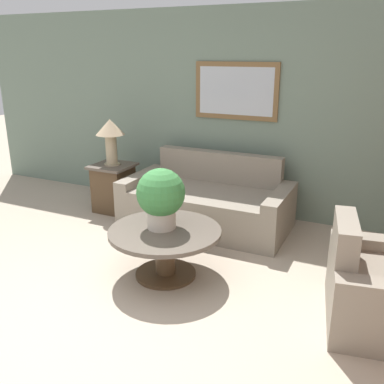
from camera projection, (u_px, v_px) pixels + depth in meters
The scene contains 7 objects.
ground_plane at pixel (70, 331), 3.32m from camera, with size 20.00×20.00×0.00m, color tan.
wall_back at pixel (221, 112), 5.56m from camera, with size 7.83×0.09×2.60m.
couch_main at pixel (207, 203), 5.27m from camera, with size 2.01×1.00×0.85m.
coffee_table at pixel (165, 242), 4.04m from camera, with size 1.06×1.06×0.48m.
side_table at pixel (114, 187), 5.74m from camera, with size 0.52×0.52×0.64m.
table_lamp at pixel (110, 133), 5.51m from camera, with size 0.37×0.37×0.60m.
potted_plant_on_table at pixel (161, 196), 3.95m from camera, with size 0.46×0.46×0.58m.
Camera 1 is at (2.06, -2.13, 2.07)m, focal length 40.00 mm.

